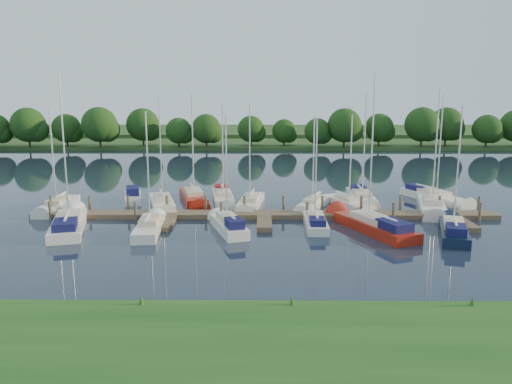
{
  "coord_description": "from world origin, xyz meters",
  "views": [
    {
      "loc": [
        -0.35,
        -33.93,
        10.4
      ],
      "look_at": [
        -0.69,
        8.0,
        2.2
      ],
      "focal_mm": 35.0,
      "sensor_mm": 36.0,
      "label": 1
    }
  ],
  "objects_px": {
    "dock": "(264,217)",
    "motorboat": "(133,197)",
    "sailboat_n_5": "(250,204)",
    "sailboat_s_2": "(228,227)",
    "sailboat_n_0": "(58,206)"
  },
  "relations": [
    {
      "from": "dock",
      "to": "sailboat_s_2",
      "type": "distance_m",
      "value": 4.76
    },
    {
      "from": "dock",
      "to": "sailboat_n_0",
      "type": "height_order",
      "value": "sailboat_n_0"
    },
    {
      "from": "dock",
      "to": "sailboat_n_0",
      "type": "bearing_deg",
      "value": 169.71
    },
    {
      "from": "motorboat",
      "to": "sailboat_n_5",
      "type": "height_order",
      "value": "sailboat_n_5"
    },
    {
      "from": "dock",
      "to": "motorboat",
      "type": "distance_m",
      "value": 15.06
    },
    {
      "from": "motorboat",
      "to": "sailboat_n_5",
      "type": "relative_size",
      "value": 0.55
    },
    {
      "from": "sailboat_n_0",
      "to": "sailboat_s_2",
      "type": "distance_m",
      "value": 17.78
    },
    {
      "from": "sailboat_n_0",
      "to": "motorboat",
      "type": "relative_size",
      "value": 1.76
    },
    {
      "from": "sailboat_n_0",
      "to": "sailboat_n_5",
      "type": "xyz_separation_m",
      "value": [
        17.74,
        1.4,
        -0.0
      ]
    },
    {
      "from": "dock",
      "to": "motorboat",
      "type": "bearing_deg",
      "value": 150.17
    },
    {
      "from": "dock",
      "to": "motorboat",
      "type": "relative_size",
      "value": 7.34
    },
    {
      "from": "sailboat_n_0",
      "to": "motorboat",
      "type": "distance_m",
      "value": 7.2
    },
    {
      "from": "dock",
      "to": "sailboat_s_2",
      "type": "xyz_separation_m",
      "value": [
        -2.81,
        -3.84,
        0.15
      ]
    },
    {
      "from": "motorboat",
      "to": "sailboat_s_2",
      "type": "bearing_deg",
      "value": 118.23
    },
    {
      "from": "sailboat_n_5",
      "to": "sailboat_s_2",
      "type": "distance_m",
      "value": 8.83
    }
  ]
}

